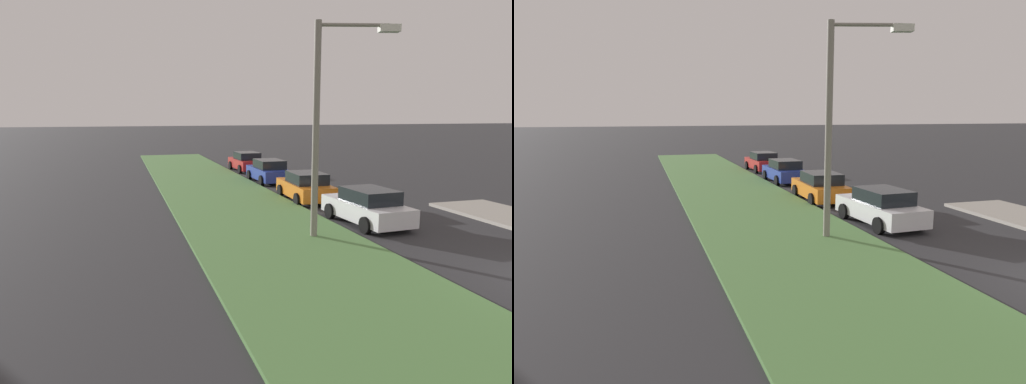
# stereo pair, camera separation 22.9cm
# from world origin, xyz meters

# --- Properties ---
(grass_median) EXTENTS (60.00, 6.00, 0.12)m
(grass_median) POSITION_xyz_m (10.00, 6.29, 0.06)
(grass_median) COLOR #517F42
(grass_median) RESTS_ON ground
(parked_car_white) EXTENTS (4.40, 2.21, 1.47)m
(parked_car_white) POSITION_xyz_m (7.61, 1.91, 0.72)
(parked_car_white) COLOR silver
(parked_car_white) RESTS_ON ground
(parked_car_orange) EXTENTS (4.36, 2.14, 1.47)m
(parked_car_orange) POSITION_xyz_m (13.05, 2.31, 0.72)
(parked_car_orange) COLOR orange
(parked_car_orange) RESTS_ON ground
(parked_car_blue) EXTENTS (4.31, 2.04, 1.47)m
(parked_car_blue) POSITION_xyz_m (19.64, 2.14, 0.72)
(parked_car_blue) COLOR #23389E
(parked_car_blue) RESTS_ON ground
(parked_car_red) EXTENTS (4.34, 2.10, 1.47)m
(parked_car_red) POSITION_xyz_m (25.61, 1.97, 0.72)
(parked_car_red) COLOR red
(parked_car_red) RESTS_ON ground
(streetlight) EXTENTS (0.97, 2.83, 7.50)m
(streetlight) POSITION_xyz_m (6.06, 4.54, 4.39)
(streetlight) COLOR gray
(streetlight) RESTS_ON ground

